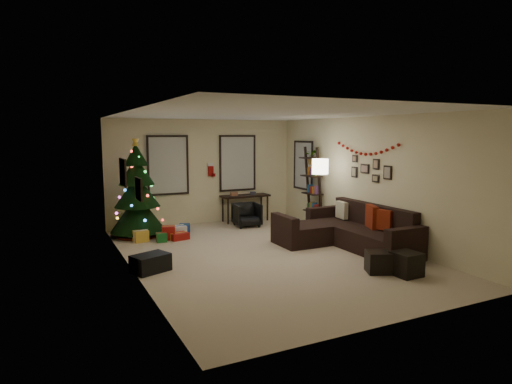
# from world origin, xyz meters

# --- Properties ---
(floor) EXTENTS (7.00, 7.00, 0.00)m
(floor) POSITION_xyz_m (0.00, 0.00, 0.00)
(floor) COLOR #C0AC91
(floor) RESTS_ON ground
(ceiling) EXTENTS (7.00, 7.00, 0.00)m
(ceiling) POSITION_xyz_m (0.00, 0.00, 2.70)
(ceiling) COLOR white
(ceiling) RESTS_ON floor
(wall_back) EXTENTS (5.00, 0.00, 5.00)m
(wall_back) POSITION_xyz_m (0.00, 3.50, 1.35)
(wall_back) COLOR beige
(wall_back) RESTS_ON floor
(wall_front) EXTENTS (5.00, 0.00, 5.00)m
(wall_front) POSITION_xyz_m (0.00, -3.50, 1.35)
(wall_front) COLOR beige
(wall_front) RESTS_ON floor
(wall_left) EXTENTS (0.00, 7.00, 7.00)m
(wall_left) POSITION_xyz_m (-2.50, 0.00, 1.35)
(wall_left) COLOR beige
(wall_left) RESTS_ON floor
(wall_right) EXTENTS (0.00, 7.00, 7.00)m
(wall_right) POSITION_xyz_m (2.50, 0.00, 1.35)
(wall_right) COLOR beige
(wall_right) RESTS_ON floor
(window_back_left) EXTENTS (1.05, 0.06, 1.50)m
(window_back_left) POSITION_xyz_m (-0.95, 3.47, 1.55)
(window_back_left) COLOR #728CB2
(window_back_left) RESTS_ON wall_back
(window_back_right) EXTENTS (1.05, 0.06, 1.50)m
(window_back_right) POSITION_xyz_m (0.95, 3.47, 1.55)
(window_back_right) COLOR #728CB2
(window_back_right) RESTS_ON wall_back
(window_right_wall) EXTENTS (0.06, 0.90, 1.30)m
(window_right_wall) POSITION_xyz_m (2.47, 2.55, 1.50)
(window_right_wall) COLOR #728CB2
(window_right_wall) RESTS_ON wall_right
(christmas_tree) EXTENTS (1.24, 1.24, 2.31)m
(christmas_tree) POSITION_xyz_m (-1.88, 2.70, 0.95)
(christmas_tree) COLOR black
(christmas_tree) RESTS_ON floor
(presents) EXTENTS (1.50, 1.01, 0.30)m
(presents) POSITION_xyz_m (-1.50, 2.30, 0.12)
(presents) COLOR silver
(presents) RESTS_ON floor
(sofa) EXTENTS (1.90, 2.76, 0.87)m
(sofa) POSITION_xyz_m (1.84, -0.17, 0.28)
(sofa) COLOR black
(sofa) RESTS_ON floor
(pillow_red_a) EXTENTS (0.18, 0.42, 0.40)m
(pillow_red_a) POSITION_xyz_m (2.21, -0.81, 0.64)
(pillow_red_a) COLOR maroon
(pillow_red_a) RESTS_ON sofa
(pillow_red_b) EXTENTS (0.30, 0.48, 0.47)m
(pillow_red_b) POSITION_xyz_m (2.21, -0.48, 0.64)
(pillow_red_b) COLOR maroon
(pillow_red_b) RESTS_ON sofa
(pillow_cream) EXTENTS (0.15, 0.38, 0.37)m
(pillow_cream) POSITION_xyz_m (2.21, 0.52, 0.63)
(pillow_cream) COLOR beige
(pillow_cream) RESTS_ON sofa
(ottoman_near) EXTENTS (0.50, 0.50, 0.36)m
(ottoman_near) POSITION_xyz_m (1.20, -1.84, 0.18)
(ottoman_near) COLOR black
(ottoman_near) RESTS_ON floor
(ottoman_far) EXTENTS (0.43, 0.43, 0.39)m
(ottoman_far) POSITION_xyz_m (1.50, -2.17, 0.20)
(ottoman_far) COLOR black
(ottoman_far) RESTS_ON floor
(desk) EXTENTS (1.31, 0.47, 0.71)m
(desk) POSITION_xyz_m (1.06, 3.22, 0.62)
(desk) COLOR black
(desk) RESTS_ON floor
(desk_chair) EXTENTS (0.63, 0.60, 0.60)m
(desk_chair) POSITION_xyz_m (0.81, 2.57, 0.30)
(desk_chair) COLOR black
(desk_chair) RESTS_ON floor
(bookshelf) EXTENTS (0.30, 0.59, 2.01)m
(bookshelf) POSITION_xyz_m (2.30, 1.83, 0.97)
(bookshelf) COLOR black
(bookshelf) RESTS_ON floor
(potted_plant) EXTENTS (0.66, 0.68, 0.57)m
(potted_plant) POSITION_xyz_m (2.30, 1.90, 1.85)
(potted_plant) COLOR #4C4C4C
(potted_plant) RESTS_ON bookshelf
(floor_lamp) EXTENTS (0.37, 0.37, 1.76)m
(floor_lamp) POSITION_xyz_m (1.95, 1.02, 1.47)
(floor_lamp) COLOR black
(floor_lamp) RESTS_ON floor
(art_map) EXTENTS (0.04, 0.60, 0.50)m
(art_map) POSITION_xyz_m (-2.48, 0.85, 1.63)
(art_map) COLOR black
(art_map) RESTS_ON wall_left
(art_abstract) EXTENTS (0.04, 0.45, 0.35)m
(art_abstract) POSITION_xyz_m (-2.48, -0.54, 1.48)
(art_abstract) COLOR black
(art_abstract) RESTS_ON wall_left
(gallery) EXTENTS (0.03, 1.25, 0.54)m
(gallery) POSITION_xyz_m (2.48, -0.07, 1.57)
(gallery) COLOR black
(gallery) RESTS_ON wall_right
(garland) EXTENTS (0.08, 1.90, 0.30)m
(garland) POSITION_xyz_m (2.45, 0.05, 2.01)
(garland) COLOR #A5140C
(garland) RESTS_ON wall_right
(stocking_left) EXTENTS (0.20, 0.05, 0.36)m
(stocking_left) POSITION_xyz_m (-0.14, 3.58, 1.57)
(stocking_left) COLOR #990F0C
(stocking_left) RESTS_ON wall_back
(stocking_right) EXTENTS (0.20, 0.05, 0.36)m
(stocking_right) POSITION_xyz_m (0.19, 3.45, 1.41)
(stocking_right) COLOR #990F0C
(stocking_right) RESTS_ON wall_back
(storage_bin) EXTENTS (0.71, 0.59, 0.30)m
(storage_bin) POSITION_xyz_m (-2.24, -0.10, 0.15)
(storage_bin) COLOR black
(storage_bin) RESTS_ON floor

